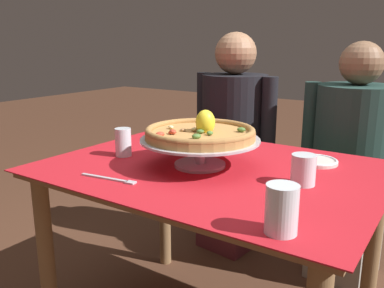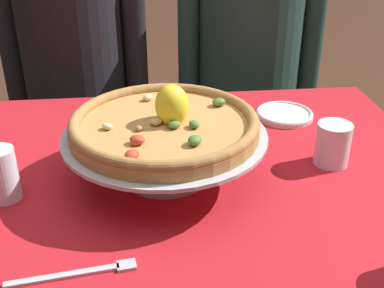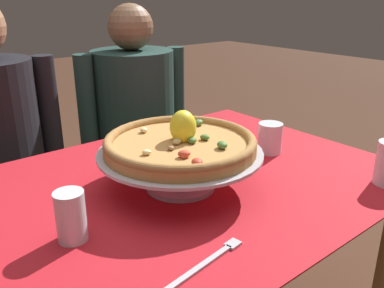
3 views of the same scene
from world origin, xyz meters
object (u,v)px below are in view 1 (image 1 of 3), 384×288
at_px(pizza_stand, 200,146).
at_px(diner_right, 351,167).
at_px(water_glass_side_right, 303,172).
at_px(dinner_fork, 111,179).
at_px(diner_left, 233,146).
at_px(water_glass_front_right, 281,213).
at_px(pizza, 200,132).
at_px(water_glass_side_left, 123,144).
at_px(side_plate, 316,161).

relative_size(pizza_stand, diner_right, 0.37).
bearing_deg(water_glass_side_right, dinner_fork, -150.16).
bearing_deg(diner_left, pizza_stand, -70.45).
bearing_deg(diner_right, diner_left, -177.62).
height_order(water_glass_side_right, diner_left, diner_left).
relative_size(water_glass_side_right, water_glass_front_right, 0.82).
bearing_deg(diner_left, pizza, -70.39).
xyz_separation_m(dinner_fork, diner_right, (0.51, 1.10, -0.15)).
xyz_separation_m(water_glass_front_right, water_glass_side_left, (-0.77, 0.29, -0.00)).
bearing_deg(dinner_fork, pizza, 61.37).
relative_size(pizza_stand, diner_left, 0.35).
distance_m(water_glass_side_left, side_plate, 0.74).
bearing_deg(dinner_fork, pizza_stand, 61.51).
relative_size(diner_left, diner_right, 1.04).
distance_m(pizza, diner_right, 0.92).
bearing_deg(water_glass_side_left, pizza, 8.83).
height_order(diner_left, diner_right, diner_left).
relative_size(pizza_stand, water_glass_front_right, 3.60).
bearing_deg(water_glass_front_right, dinner_fork, 175.19).
bearing_deg(pizza, pizza_stand, 178.66).
xyz_separation_m(side_plate, dinner_fork, (-0.50, -0.56, -0.01)).
height_order(dinner_fork, diner_left, diner_left).
relative_size(pizza, diner_right, 0.34).
bearing_deg(pizza, water_glass_side_right, 2.31).
height_order(water_glass_side_right, water_glass_side_left, water_glass_side_left).
xyz_separation_m(pizza_stand, water_glass_side_left, (-0.33, -0.05, -0.03)).
xyz_separation_m(pizza_stand, diner_right, (0.36, 0.81, -0.23)).
bearing_deg(pizza_stand, water_glass_side_left, -171.15).
xyz_separation_m(diner_left, diner_right, (0.63, 0.03, -0.02)).
height_order(water_glass_front_right, diner_right, diner_right).
distance_m(pizza_stand, dinner_fork, 0.34).
relative_size(water_glass_side_right, water_glass_side_left, 0.88).
height_order(pizza_stand, diner_right, diner_right).
height_order(water_glass_side_right, diner_right, diner_right).
xyz_separation_m(water_glass_side_left, diner_right, (0.68, 0.86, -0.20)).
distance_m(pizza_stand, water_glass_side_left, 0.33).
bearing_deg(water_glass_front_right, water_glass_side_left, 159.36).
relative_size(pizza, diner_left, 0.32).
xyz_separation_m(pizza, water_glass_side_left, (-0.33, -0.05, -0.08)).
bearing_deg(water_glass_side_left, diner_right, 51.44).
xyz_separation_m(pizza, side_plate, (0.34, 0.27, -0.12)).
bearing_deg(diner_right, water_glass_side_left, -128.56).
bearing_deg(side_plate, pizza_stand, -141.41).
relative_size(pizza, dinner_fork, 1.86).
distance_m(pizza, water_glass_side_left, 0.34).
distance_m(water_glass_side_left, diner_left, 0.85).
relative_size(side_plate, diner_right, 0.13).
relative_size(water_glass_front_right, diner_right, 0.10).
distance_m(pizza_stand, diner_left, 0.85).
xyz_separation_m(dinner_fork, diner_left, (-0.12, 1.07, -0.13)).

